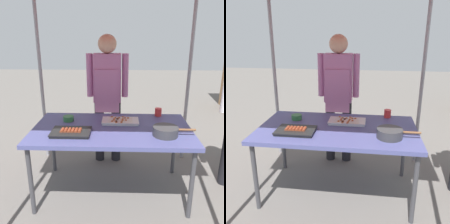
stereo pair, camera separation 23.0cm
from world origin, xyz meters
TOP-DOWN VIEW (x-y plane):
  - ground_plane at (0.00, 0.00)m, footprint 18.00×18.00m
  - stall_table at (0.00, 0.00)m, footprint 1.60×0.90m
  - tray_grilled_sausages at (-0.38, -0.18)m, footprint 0.37×0.26m
  - tray_meat_skewers at (0.08, 0.14)m, footprint 0.39×0.21m
  - cooking_wok at (0.51, -0.18)m, footprint 0.40×0.24m
  - condiment_bowl at (-0.48, 0.18)m, footprint 0.11×0.11m
  - drink_cup_near_edge at (0.52, 0.39)m, footprint 0.08×0.08m
  - vendor_woman at (-0.08, 0.70)m, footprint 0.52×0.23m

SIDE VIEW (x-z plane):
  - ground_plane at x=0.00m, z-range 0.00..0.00m
  - stall_table at x=0.00m, z-range 0.32..1.07m
  - tray_meat_skewers at x=0.08m, z-range 0.75..0.79m
  - tray_grilled_sausages at x=-0.38m, z-range 0.74..0.79m
  - condiment_bowl at x=-0.48m, z-range 0.75..0.81m
  - drink_cup_near_edge at x=0.52m, z-range 0.75..0.84m
  - cooking_wok at x=0.51m, z-range 0.75..0.84m
  - vendor_woman at x=-0.08m, z-range 0.16..1.81m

